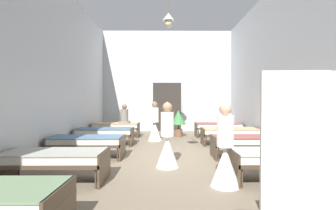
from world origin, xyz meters
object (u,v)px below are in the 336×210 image
(bed_left_row_1, at_px, (54,158))
(nurse_far_aisle, at_px, (225,156))
(patient_seated_primary, at_px, (124,116))
(potted_plant, at_px, (178,119))
(nurse_near_aisle, at_px, (167,144))
(bed_right_row_1, at_px, (283,158))
(bed_right_row_2, at_px, (248,141))
(bed_left_row_4, at_px, (116,126))
(bed_left_row_2, at_px, (87,141))
(bed_right_row_4, at_px, (218,126))
(bed_left_row_3, at_px, (105,132))
(bed_right_row_3, at_px, (230,132))
(nurse_mid_aisle, at_px, (155,127))

(bed_left_row_1, bearing_deg, nurse_far_aisle, -4.71)
(patient_seated_primary, bearing_deg, potted_plant, 1.28)
(nurse_near_aisle, xyz_separation_m, patient_seated_primary, (-1.76, 4.65, 0.34))
(bed_right_row_1, bearing_deg, bed_right_row_2, 90.00)
(bed_left_row_4, bearing_deg, bed_left_row_2, -90.00)
(bed_right_row_1, height_order, bed_right_row_4, same)
(bed_left_row_3, distance_m, bed_right_row_3, 4.26)
(bed_left_row_2, relative_size, bed_right_row_4, 1.00)
(potted_plant, bearing_deg, bed_left_row_1, -114.50)
(bed_right_row_4, relative_size, potted_plant, 1.71)
(bed_right_row_1, bearing_deg, potted_plant, 106.23)
(bed_right_row_2, height_order, potted_plant, potted_plant)
(potted_plant, bearing_deg, bed_right_row_3, -48.90)
(bed_left_row_2, relative_size, bed_right_row_3, 1.00)
(bed_left_row_2, height_order, bed_left_row_3, same)
(nurse_near_aisle, bearing_deg, bed_left_row_1, 26.42)
(bed_left_row_2, height_order, patient_seated_primary, patient_seated_primary)
(bed_left_row_4, xyz_separation_m, bed_right_row_4, (4.26, 0.00, 0.00))
(nurse_near_aisle, bearing_deg, bed_right_row_3, -126.43)
(bed_right_row_2, xyz_separation_m, nurse_near_aisle, (-2.15, -0.90, 0.09))
(bed_left_row_2, height_order, bed_right_row_4, same)
(bed_right_row_3, relative_size, bed_left_row_4, 1.00)
(bed_right_row_1, height_order, bed_right_row_2, same)
(bed_right_row_3, xyz_separation_m, nurse_mid_aisle, (-2.60, 0.89, 0.09))
(bed_right_row_2, height_order, nurse_mid_aisle, nurse_mid_aisle)
(bed_right_row_4, xyz_separation_m, nurse_near_aisle, (-2.15, -4.70, 0.09))
(nurse_mid_aisle, xyz_separation_m, patient_seated_primary, (-1.31, 0.96, 0.34))
(bed_left_row_4, bearing_deg, bed_right_row_1, -53.24)
(bed_right_row_1, bearing_deg, nurse_mid_aisle, 119.03)
(bed_left_row_3, distance_m, bed_right_row_4, 4.66)
(bed_right_row_3, relative_size, nurse_far_aisle, 1.28)
(nurse_far_aisle, xyz_separation_m, patient_seated_primary, (-2.77, 5.91, 0.34))
(bed_left_row_1, xyz_separation_m, bed_left_row_3, (0.00, 3.80, 0.00))
(bed_left_row_3, bearing_deg, patient_seated_primary, 79.30)
(bed_right_row_3, bearing_deg, potted_plant, 131.10)
(potted_plant, bearing_deg, patient_seated_primary, -178.72)
(bed_left_row_1, height_order, bed_right_row_3, same)
(bed_left_row_2, bearing_deg, bed_right_row_1, -24.05)
(nurse_mid_aisle, bearing_deg, bed_right_row_2, -149.84)
(bed_left_row_4, xyz_separation_m, nurse_far_aisle, (3.12, -5.96, 0.09))
(nurse_mid_aisle, height_order, nurse_far_aisle, same)
(bed_left_row_2, bearing_deg, bed_left_row_4, 90.00)
(nurse_far_aisle, height_order, potted_plant, nurse_far_aisle)
(bed_right_row_3, height_order, patient_seated_primary, patient_seated_primary)
(bed_left_row_4, bearing_deg, bed_right_row_4, 0.00)
(potted_plant, bearing_deg, bed_left_row_4, -179.94)
(bed_left_row_2, relative_size, patient_seated_primary, 2.38)
(bed_left_row_2, distance_m, nurse_near_aisle, 2.29)
(nurse_mid_aisle, bearing_deg, patient_seated_primary, 40.75)
(nurse_mid_aisle, bearing_deg, nurse_near_aisle, 174.12)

